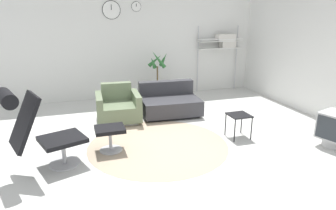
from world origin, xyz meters
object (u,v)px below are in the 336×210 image
(lounge_chair, at_px, (36,125))
(side_table, at_px, (239,117))
(armchair_red, at_px, (118,108))
(ottoman, at_px, (110,134))
(potted_plant, at_px, (158,80))
(shelf_unit, at_px, (224,42))
(crt_television, at_px, (335,128))
(couch_low, at_px, (169,103))

(lounge_chair, bearing_deg, side_table, 74.23)
(armchair_red, height_order, side_table, armchair_red)
(ottoman, height_order, armchair_red, armchair_red)
(side_table, xyz_separation_m, potted_plant, (-0.67, 2.75, 0.15))
(lounge_chair, height_order, ottoman, lounge_chair)
(lounge_chair, height_order, shelf_unit, shelf_unit)
(ottoman, distance_m, crt_television, 3.61)
(crt_television, bearing_deg, lounge_chair, 65.12)
(ottoman, distance_m, armchair_red, 1.40)
(armchair_red, relative_size, shelf_unit, 0.50)
(armchair_red, bearing_deg, potted_plant, -130.47)
(potted_plant, bearing_deg, couch_low, -93.41)
(ottoman, distance_m, shelf_unit, 4.68)
(side_table, bearing_deg, lounge_chair, -176.15)
(crt_television, bearing_deg, ottoman, 57.42)
(potted_plant, bearing_deg, armchair_red, -133.62)
(ottoman, bearing_deg, potted_plant, 59.74)
(couch_low, relative_size, crt_television, 2.18)
(lounge_chair, relative_size, side_table, 2.82)
(ottoman, height_order, side_table, side_table)
(couch_low, bearing_deg, armchair_red, 8.87)
(side_table, distance_m, potted_plant, 2.84)
(crt_television, height_order, shelf_unit, shelf_unit)
(lounge_chair, xyz_separation_m, armchair_red, (1.33, 1.72, -0.41))
(side_table, bearing_deg, couch_low, 114.75)
(armchair_red, distance_m, side_table, 2.40)
(armchair_red, relative_size, crt_television, 1.54)
(couch_low, distance_m, side_table, 1.78)
(crt_television, xyz_separation_m, potted_plant, (-1.96, 3.56, 0.20))
(lounge_chair, bearing_deg, ottoman, 90.00)
(ottoman, distance_m, potted_plant, 3.03)
(side_table, bearing_deg, shelf_unit, 67.53)
(lounge_chair, distance_m, couch_low, 3.09)
(side_table, xyz_separation_m, shelf_unit, (1.28, 3.09, 0.98))
(lounge_chair, xyz_separation_m, ottoman, (1.00, 0.36, -0.39))
(couch_low, height_order, potted_plant, potted_plant)
(couch_low, distance_m, crt_television, 3.16)
(side_table, distance_m, crt_television, 1.52)
(ottoman, bearing_deg, crt_television, -15.25)
(lounge_chair, relative_size, couch_low, 0.94)
(armchair_red, height_order, potted_plant, potted_plant)
(crt_television, bearing_deg, shelf_unit, -17.24)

